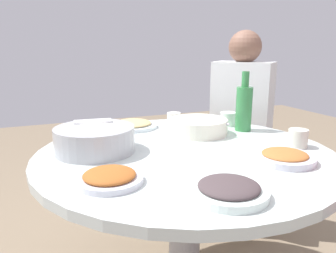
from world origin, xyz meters
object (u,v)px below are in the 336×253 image
stool_for_diner_left (238,190)px  tea_cup_near (228,119)px  round_dining_table (185,180)px  dish_noodles (133,124)px  dish_stirfry (110,177)px  dish_tofu_braise (285,157)px  tea_cup_far (298,138)px  rice_bowl (95,139)px  soup_bowl (199,127)px  diner_left (242,106)px  dish_eggplant (229,189)px  green_bottle (244,107)px  tea_cup_side (174,118)px

stool_for_diner_left → tea_cup_near: bearing=43.1°
round_dining_table → dish_noodles: size_ratio=4.78×
dish_noodles → stool_for_diner_left: dish_noodles is taller
dish_stirfry → dish_noodles: bearing=-112.2°
dish_tofu_braise → tea_cup_near: (-0.11, -0.55, 0.02)m
dish_tofu_braise → tea_cup_far: bearing=-144.9°
dish_stirfry → round_dining_table: bearing=-150.0°
rice_bowl → soup_bowl: rice_bowl is taller
rice_bowl → stool_for_diner_left: size_ratio=0.67×
dish_noodles → diner_left: diner_left is taller
round_dining_table → dish_eggplant: dish_eggplant is taller
soup_bowl → diner_left: bearing=-145.2°
tea_cup_near → tea_cup_far: 0.44m
dish_tofu_braise → dish_stirfry: bearing=-4.6°
round_dining_table → stool_for_diner_left: round_dining_table is taller
dish_tofu_braise → green_bottle: size_ratio=0.75×
round_dining_table → dish_eggplant: (0.06, 0.41, 0.14)m
dish_tofu_braise → dish_noodles: bearing=-63.0°
tea_cup_near → dish_eggplant: bearing=57.9°
rice_bowl → tea_cup_far: (-0.77, 0.25, -0.01)m
green_bottle → tea_cup_far: size_ratio=3.67×
green_bottle → tea_cup_side: size_ratio=4.00×
dish_eggplant → tea_cup_far: (-0.51, -0.28, 0.02)m
stool_for_diner_left → soup_bowl: bearing=34.8°
rice_bowl → tea_cup_near: size_ratio=3.91×
green_bottle → stool_for_diner_left: bearing=-123.8°
dish_tofu_braise → green_bottle: 0.47m
soup_bowl → stool_for_diner_left: bearing=-145.2°
dish_eggplant → tea_cup_side: (-0.20, -0.85, 0.01)m
dish_stirfry → stool_for_diner_left: size_ratio=0.44×
green_bottle → tea_cup_side: green_bottle is taller
dish_eggplant → round_dining_table: bearing=-98.9°
green_bottle → dish_tofu_braise: bearing=73.9°
dish_tofu_braise → green_bottle: bearing=-106.1°
dish_noodles → rice_bowl: bearing=52.6°
rice_bowl → green_bottle: size_ratio=1.08×
dish_eggplant → diner_left: bearing=-126.2°
green_bottle → tea_cup_near: 0.14m
green_bottle → tea_cup_near: size_ratio=3.64×
tea_cup_far → round_dining_table: bearing=-16.3°
round_dining_table → soup_bowl: (-0.17, -0.21, 0.16)m
rice_bowl → dish_noodles: rice_bowl is taller
green_bottle → tea_cup_far: (-0.04, 0.32, -0.08)m
rice_bowl → dish_noodles: (-0.25, -0.32, -0.04)m
stool_for_diner_left → diner_left: size_ratio=0.61×
tea_cup_near → tea_cup_side: 0.28m
dish_stirfry → dish_eggplant: dish_eggplant is taller
tea_cup_near → stool_for_diner_left: 0.63m
dish_stirfry → tea_cup_near: size_ratio=2.59×
rice_bowl → diner_left: size_ratio=0.40×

